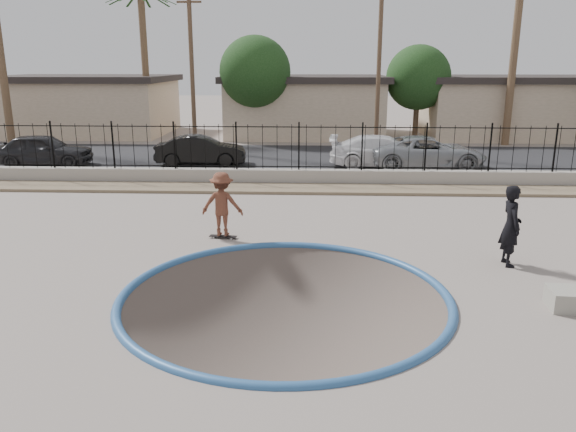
# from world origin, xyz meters

# --- Properties ---
(ground) EXTENTS (120.00, 120.00, 2.20)m
(ground) POSITION_xyz_m (0.00, 12.00, -1.10)
(ground) COLOR slate
(ground) RESTS_ON ground
(bowl_pit) EXTENTS (6.84, 6.84, 1.80)m
(bowl_pit) POSITION_xyz_m (0.00, -1.00, 0.00)
(bowl_pit) COLOR #483E37
(bowl_pit) RESTS_ON ground
(coping_ring) EXTENTS (7.04, 7.04, 0.20)m
(coping_ring) POSITION_xyz_m (0.00, -1.00, 0.00)
(coping_ring) COLOR #2A568B
(coping_ring) RESTS_ON ground
(rock_strip) EXTENTS (42.00, 1.60, 0.11)m
(rock_strip) POSITION_xyz_m (0.00, 9.20, 0.06)
(rock_strip) COLOR #857157
(rock_strip) RESTS_ON ground
(retaining_wall) EXTENTS (42.00, 0.45, 0.60)m
(retaining_wall) POSITION_xyz_m (0.00, 10.30, 0.30)
(retaining_wall) COLOR #9E988B
(retaining_wall) RESTS_ON ground
(fence) EXTENTS (40.00, 0.04, 1.80)m
(fence) POSITION_xyz_m (0.00, 10.30, 1.50)
(fence) COLOR black
(fence) RESTS_ON retaining_wall
(street) EXTENTS (90.00, 8.00, 0.04)m
(street) POSITION_xyz_m (0.00, 17.00, 0.02)
(street) COLOR black
(street) RESTS_ON ground
(house_west) EXTENTS (11.60, 8.60, 3.90)m
(house_west) POSITION_xyz_m (-15.00, 26.50, 1.97)
(house_west) COLOR tan
(house_west) RESTS_ON ground
(house_center) EXTENTS (10.60, 8.60, 3.90)m
(house_center) POSITION_xyz_m (0.00, 26.50, 1.97)
(house_center) COLOR tan
(house_center) RESTS_ON ground
(house_east) EXTENTS (12.60, 8.60, 3.90)m
(house_east) POSITION_xyz_m (14.00, 26.50, 1.97)
(house_east) COLOR tan
(house_east) RESTS_ON ground
(palm_mid) EXTENTS (2.30, 2.30, 9.30)m
(palm_mid) POSITION_xyz_m (-10.00, 24.00, 6.69)
(palm_mid) COLOR brown
(palm_mid) RESTS_ON ground
(palm_right) EXTENTS (2.30, 2.30, 10.30)m
(palm_right) POSITION_xyz_m (12.00, 22.00, 7.33)
(palm_right) COLOR brown
(palm_right) RESTS_ON ground
(utility_pole_left) EXTENTS (1.70, 0.24, 9.00)m
(utility_pole_left) POSITION_xyz_m (-6.00, 19.00, 4.70)
(utility_pole_left) COLOR #473323
(utility_pole_left) RESTS_ON ground
(utility_pole_mid) EXTENTS (1.70, 0.24, 9.50)m
(utility_pole_mid) POSITION_xyz_m (4.00, 19.00, 4.96)
(utility_pole_mid) COLOR #473323
(utility_pole_mid) RESTS_ON ground
(street_tree_left) EXTENTS (4.32, 4.32, 6.36)m
(street_tree_left) POSITION_xyz_m (-3.00, 23.00, 4.19)
(street_tree_left) COLOR #473323
(street_tree_left) RESTS_ON ground
(street_tree_mid) EXTENTS (3.96, 3.96, 5.83)m
(street_tree_mid) POSITION_xyz_m (7.00, 24.00, 3.84)
(street_tree_mid) COLOR #473323
(street_tree_mid) RESTS_ON ground
(skater) EXTENTS (1.19, 0.73, 1.78)m
(skater) POSITION_xyz_m (-1.93, 3.00, 0.89)
(skater) COLOR brown
(skater) RESTS_ON ground
(skateboard) EXTENTS (0.79, 0.30, 0.07)m
(skateboard) POSITION_xyz_m (-1.93, 3.00, 0.05)
(skateboard) COLOR black
(skateboard) RESTS_ON ground
(videographer) EXTENTS (0.50, 0.73, 1.97)m
(videographer) POSITION_xyz_m (5.32, 1.19, 0.99)
(videographer) COLOR black
(videographer) RESTS_ON ground
(car_a) EXTENTS (4.55, 2.11, 1.51)m
(car_a) POSITION_xyz_m (-12.12, 13.77, 0.79)
(car_a) COLOR black
(car_a) RESTS_ON street
(car_b) EXTENTS (4.33, 1.82, 1.39)m
(car_b) POSITION_xyz_m (-4.76, 14.34, 0.73)
(car_b) COLOR black
(car_b) RESTS_ON street
(car_c) EXTENTS (5.18, 2.41, 1.47)m
(car_c) POSITION_xyz_m (3.86, 14.01, 0.77)
(car_c) COLOR white
(car_c) RESTS_ON street
(car_d) EXTENTS (5.47, 2.84, 1.47)m
(car_d) POSITION_xyz_m (5.80, 13.94, 0.77)
(car_d) COLOR #919599
(car_d) RESTS_ON street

